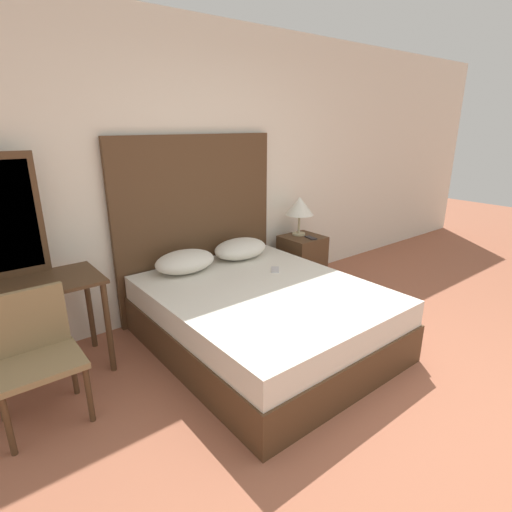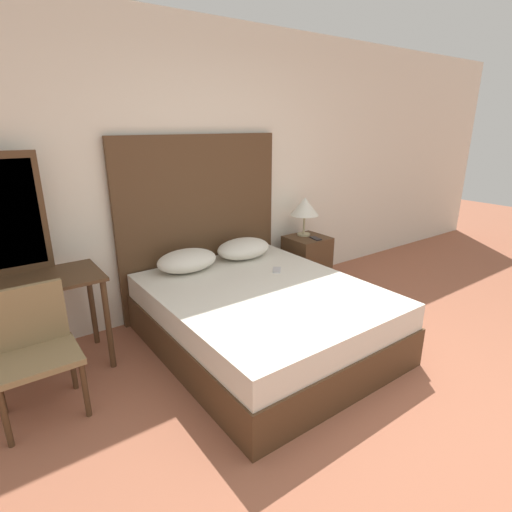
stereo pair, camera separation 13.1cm
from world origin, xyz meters
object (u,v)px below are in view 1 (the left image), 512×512
at_px(nightstand, 302,262).
at_px(table_lamp, 300,207).
at_px(chair, 33,349).
at_px(vanity_desk, 20,303).
at_px(phone_on_bed, 275,270).
at_px(bed, 263,317).
at_px(phone_on_nightstand, 311,238).

distance_m(nightstand, table_lamp, 0.63).
height_order(table_lamp, chair, table_lamp).
distance_m(nightstand, vanity_desk, 2.81).
bearing_deg(phone_on_bed, bed, -143.91).
height_order(bed, table_lamp, table_lamp).
bearing_deg(phone_on_nightstand, table_lamp, 91.28).
height_order(phone_on_bed, vanity_desk, vanity_desk).
bearing_deg(phone_on_bed, vanity_desk, 168.77).
relative_size(bed, phone_on_bed, 12.29).
distance_m(bed, table_lamp, 1.57).
distance_m(nightstand, chair, 2.86).
bearing_deg(chair, table_lamp, 11.55).
xyz_separation_m(phone_on_nightstand, vanity_desk, (-2.81, 0.04, 0.02)).
bearing_deg(vanity_desk, nightstand, 1.32).
xyz_separation_m(bed, phone_on_nightstand, (1.18, 0.61, 0.35)).
distance_m(bed, nightstand, 1.36).
height_order(bed, vanity_desk, vanity_desk).
bearing_deg(phone_on_nightstand, nightstand, 102.07).
xyz_separation_m(phone_on_bed, vanity_desk, (-1.98, 0.39, 0.10)).
relative_size(vanity_desk, chair, 1.30).
bearing_deg(phone_on_nightstand, chair, -172.13).
distance_m(phone_on_nightstand, chair, 2.86).
bearing_deg(nightstand, bed, -148.40).
xyz_separation_m(phone_on_nightstand, chair, (-2.83, -0.39, -0.12)).
bearing_deg(phone_on_bed, nightstand, 29.53).
relative_size(table_lamp, chair, 0.52).
bearing_deg(nightstand, chair, -170.01).
xyz_separation_m(phone_on_bed, phone_on_nightstand, (0.83, 0.35, 0.08)).
height_order(phone_on_bed, phone_on_nightstand, phone_on_nightstand).
bearing_deg(chair, bed, -7.44).
bearing_deg(bed, table_lamp, 34.07).
relative_size(phone_on_bed, vanity_desk, 0.15).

